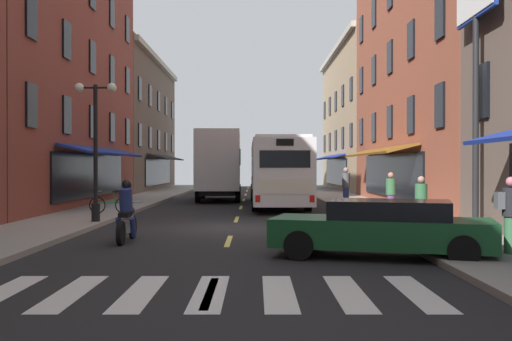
# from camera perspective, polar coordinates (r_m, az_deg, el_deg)

# --- Properties ---
(ground_plane) EXTENTS (34.80, 80.00, 0.10)m
(ground_plane) POSITION_cam_1_polar(r_m,az_deg,el_deg) (19.55, -1.92, -5.63)
(ground_plane) COLOR black
(lane_centre_dashes) EXTENTS (0.14, 73.90, 0.01)m
(lane_centre_dashes) POSITION_cam_1_polar(r_m,az_deg,el_deg) (19.30, -1.95, -5.55)
(lane_centre_dashes) COLOR #DBCC4C
(lane_centre_dashes) RESTS_ON ground
(crosswalk_near) EXTENTS (7.10, 2.80, 0.01)m
(crosswalk_near) POSITION_cam_1_polar(r_m,az_deg,el_deg) (9.67, -4.21, -11.56)
(crosswalk_near) COLOR silver
(crosswalk_near) RESTS_ON ground
(sidewalk_left) EXTENTS (3.00, 80.00, 0.14)m
(sidewalk_left) POSITION_cam_1_polar(r_m,az_deg,el_deg) (20.62, -18.60, -5.00)
(sidewalk_left) COLOR gray
(sidewalk_left) RESTS_ON ground
(sidewalk_right) EXTENTS (3.00, 80.00, 0.14)m
(sidewalk_right) POSITION_cam_1_polar(r_m,az_deg,el_deg) (20.20, 15.12, -5.11)
(sidewalk_right) COLOR gray
(sidewalk_right) RESTS_ON ground
(billboard_sign) EXTENTS (0.40, 2.95, 7.48)m
(billboard_sign) POSITION_cam_1_polar(r_m,az_deg,el_deg) (18.61, 20.56, 12.27)
(billboard_sign) COLOR black
(billboard_sign) RESTS_ON sidewalk_right
(transit_bus) EXTENTS (2.77, 12.34, 3.33)m
(transit_bus) POSITION_cam_1_polar(r_m,az_deg,el_deg) (30.12, 2.30, -0.08)
(transit_bus) COLOR white
(transit_bus) RESTS_ON ground
(box_truck) EXTENTS (2.61, 7.37, 3.99)m
(box_truck) POSITION_cam_1_polar(r_m,az_deg,el_deg) (34.52, -3.31, 0.46)
(box_truck) COLOR black
(box_truck) RESTS_ON ground
(sedan_near) EXTENTS (5.02, 2.93, 1.26)m
(sedan_near) POSITION_cam_1_polar(r_m,az_deg,el_deg) (13.39, 12.31, -5.38)
(sedan_near) COLOR #144723
(sedan_near) RESTS_ON ground
(sedan_mid) EXTENTS (2.06, 4.75, 1.27)m
(sedan_mid) POSITION_cam_1_polar(r_m,az_deg,el_deg) (45.42, -2.77, -1.28)
(sedan_mid) COLOR maroon
(sedan_mid) RESTS_ON ground
(motorcycle_rider) EXTENTS (0.62, 2.07, 1.66)m
(motorcycle_rider) POSITION_cam_1_polar(r_m,az_deg,el_deg) (16.15, -12.04, -4.21)
(motorcycle_rider) COLOR black
(motorcycle_rider) RESTS_ON ground
(bicycle_near) EXTENTS (1.71, 0.48, 0.91)m
(bicycle_near) POSITION_cam_1_polar(r_m,az_deg,el_deg) (24.15, -13.53, -3.18)
(bicycle_near) COLOR black
(bicycle_near) RESTS_ON sidewalk_left
(pedestrian_mid) EXTENTS (0.36, 0.36, 1.81)m
(pedestrian_mid) POSITION_cam_1_polar(r_m,az_deg,el_deg) (28.09, 8.85, -1.49)
(pedestrian_mid) COLOR navy
(pedestrian_mid) RESTS_ON sidewalk_right
(pedestrian_far) EXTENTS (0.36, 0.36, 1.58)m
(pedestrian_far) POSITION_cam_1_polar(r_m,az_deg,el_deg) (18.29, 15.78, -2.94)
(pedestrian_far) COLOR #4C4C51
(pedestrian_far) RESTS_ON sidewalk_right
(pedestrian_rear) EXTENTS (0.36, 0.36, 1.64)m
(pedestrian_rear) POSITION_cam_1_polar(r_m,az_deg,el_deg) (23.05, 13.02, -2.16)
(pedestrian_rear) COLOR #66387F
(pedestrian_rear) RESTS_ON sidewalk_right
(street_lamp_twin) EXTENTS (1.42, 0.32, 4.69)m
(street_lamp_twin) POSITION_cam_1_polar(r_m,az_deg,el_deg) (20.85, -14.88, 2.44)
(street_lamp_twin) COLOR black
(street_lamp_twin) RESTS_ON sidewalk_left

